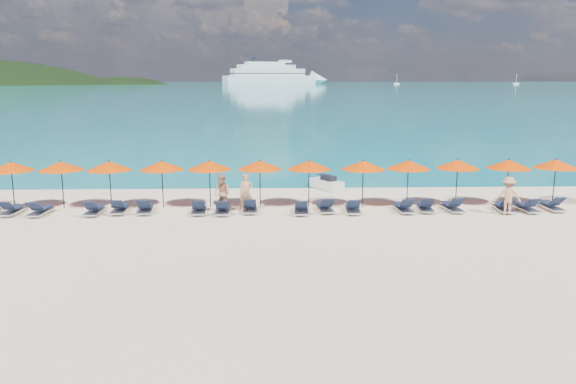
{
  "coord_description": "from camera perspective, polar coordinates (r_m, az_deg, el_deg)",
  "views": [
    {
      "loc": [
        -0.73,
        -20.75,
        6.02
      ],
      "look_at": [
        0.0,
        3.0,
        1.2
      ],
      "focal_mm": 35.0,
      "sensor_mm": 36.0,
      "label": 1
    }
  ],
  "objects": [
    {
      "name": "ground",
      "position": [
        21.62,
        0.24,
        -4.7
      ],
      "size": [
        1400.0,
        1400.0,
        0.0
      ],
      "primitive_type": "plane",
      "color": "beige"
    },
    {
      "name": "sea",
      "position": [
        680.78,
        -1.72,
        10.96
      ],
      "size": [
        1600.0,
        1300.0,
        0.01
      ],
      "primitive_type": "cube",
      "color": "#1FA9B2",
      "rests_on": "ground"
    },
    {
      "name": "headland_small",
      "position": [
        601.03,
        -16.26,
        7.11
      ],
      "size": [
        162.0,
        126.0,
        85.5
      ],
      "color": "black",
      "rests_on": "ground"
    },
    {
      "name": "cruise_ship",
      "position": [
        580.04,
        -0.93,
        11.69
      ],
      "size": [
        111.51,
        61.6,
        31.64
      ],
      "rotation": [
        0.0,
        0.0,
        0.41
      ],
      "color": "white",
      "rests_on": "ground"
    },
    {
      "name": "sailboat_near",
      "position": [
        583.0,
        10.97,
        10.78
      ],
      "size": [
        5.6,
        1.87,
        10.27
      ],
      "color": "white",
      "rests_on": "ground"
    },
    {
      "name": "sailboat_far",
      "position": [
        622.03,
        22.16,
        10.19
      ],
      "size": [
        5.8,
        1.93,
        10.64
      ],
      "color": "white",
      "rests_on": "ground"
    },
    {
      "name": "jetski",
      "position": [
        31.08,
        3.94,
        0.87
      ],
      "size": [
        1.86,
        2.28,
        0.78
      ],
      "rotation": [
        0.0,
        0.0,
        0.56
      ],
      "color": "silver",
      "rests_on": "ground"
    },
    {
      "name": "beachgoer_a",
      "position": [
        25.82,
        -4.29,
        -0.05
      ],
      "size": [
        0.66,
        0.46,
        1.76
      ],
      "primitive_type": "imported",
      "rotation": [
        0.0,
        0.0,
        0.06
      ],
      "color": "tan",
      "rests_on": "ground"
    },
    {
      "name": "beachgoer_b",
      "position": [
        25.82,
        -6.72,
        -0.13
      ],
      "size": [
        0.96,
        0.9,
        1.73
      ],
      "primitive_type": "imported",
      "rotation": [
        0.0,
        0.0,
        -0.68
      ],
      "color": "tan",
      "rests_on": "ground"
    },
    {
      "name": "beachgoer_c",
      "position": [
        26.92,
        21.46,
        -0.37
      ],
      "size": [
        1.22,
        0.79,
        1.74
      ],
      "primitive_type": "imported",
      "rotation": [
        0.0,
        0.0,
        2.88
      ],
      "color": "tan",
      "rests_on": "ground"
    },
    {
      "name": "umbrella_0",
      "position": [
        28.99,
        -26.33,
        2.33
      ],
      "size": [
        2.1,
        2.1,
        2.28
      ],
      "color": "black",
      "rests_on": "ground"
    },
    {
      "name": "umbrella_1",
      "position": [
        28.23,
        -22.08,
        2.47
      ],
      "size": [
        2.1,
        2.1,
        2.28
      ],
      "color": "black",
      "rests_on": "ground"
    },
    {
      "name": "umbrella_2",
      "position": [
        27.49,
        -17.72,
        2.55
      ],
      "size": [
        2.1,
        2.1,
        2.28
      ],
      "color": "black",
      "rests_on": "ground"
    },
    {
      "name": "umbrella_3",
      "position": [
        26.99,
        -12.72,
        2.65
      ],
      "size": [
        2.1,
        2.1,
        2.28
      ],
      "color": "black",
      "rests_on": "ground"
    },
    {
      "name": "umbrella_4",
      "position": [
        26.64,
        -7.99,
        2.71
      ],
      "size": [
        2.1,
        2.1,
        2.28
      ],
      "color": "black",
      "rests_on": "ground"
    },
    {
      "name": "umbrella_5",
      "position": [
        26.5,
        -2.88,
        2.76
      ],
      "size": [
        2.1,
        2.1,
        2.28
      ],
      "color": "black",
      "rests_on": "ground"
    },
    {
      "name": "umbrella_6",
      "position": [
        26.49,
        2.15,
        2.77
      ],
      "size": [
        2.1,
        2.1,
        2.28
      ],
      "color": "black",
      "rests_on": "ground"
    },
    {
      "name": "umbrella_7",
      "position": [
        26.67,
        7.66,
        2.73
      ],
      "size": [
        2.1,
        2.1,
        2.28
      ],
      "color": "black",
      "rests_on": "ground"
    },
    {
      "name": "umbrella_8",
      "position": [
        27.16,
        12.14,
        2.73
      ],
      "size": [
        2.1,
        2.1,
        2.28
      ],
      "color": "black",
      "rests_on": "ground"
    },
    {
      "name": "umbrella_9",
      "position": [
        27.91,
        16.87,
        2.73
      ],
      "size": [
        2.1,
        2.1,
        2.28
      ],
      "color": "black",
      "rests_on": "ground"
    },
    {
      "name": "umbrella_10",
      "position": [
        28.74,
        21.52,
        2.66
      ],
      "size": [
        2.1,
        2.1,
        2.28
      ],
      "color": "black",
      "rests_on": "ground"
    },
    {
      "name": "umbrella_11",
      "position": [
        29.75,
        25.58,
        2.61
      ],
      "size": [
        2.1,
        2.1,
        2.28
      ],
      "color": "black",
      "rests_on": "ground"
    },
    {
      "name": "lounger_1",
      "position": [
        28.13,
        -26.21,
        -1.6
      ],
      "size": [
        0.65,
        1.71,
        0.66
      ],
      "rotation": [
        0.0,
        0.0,
        -0.02
      ],
      "color": "silver",
      "rests_on": "ground"
    },
    {
      "name": "lounger_2",
      "position": [
        27.48,
        -23.86,
        -1.68
      ],
      "size": [
        0.72,
        1.73,
        0.66
      ],
      "rotation": [
        0.0,
        0.0,
        -0.06
      ],
      "color": "silver",
      "rests_on": "ground"
    },
    {
      "name": "lounger_3",
      "position": [
        26.74,
        -19.06,
        -1.67
      ],
      "size": [
        0.63,
        1.7,
        0.66
      ],
      "rotation": [
        0.0,
        0.0,
        -0.01
      ],
      "color": "silver",
      "rests_on": "ground"
    },
    {
      "name": "lounger_4",
      "position": [
        26.68,
        -16.68,
        -1.55
      ],
      "size": [
        0.66,
        1.71,
        0.66
      ],
      "rotation": [
        0.0,
        0.0,
        0.02
      ],
      "color": "silver",
      "rests_on": "ground"
    },
    {
      "name": "lounger_5",
      "position": [
        26.38,
        -14.31,
        -1.57
      ],
      "size": [
        0.79,
        1.76,
        0.66
      ],
      "rotation": [
        0.0,
        0.0,
        0.1
      ],
      "color": "silver",
      "rests_on": "ground"
    },
    {
      "name": "lounger_6",
      "position": [
        25.76,
        -9.04,
        -1.66
      ],
      "size": [
        0.72,
        1.73,
        0.66
      ],
      "rotation": [
        0.0,
        0.0,
        0.06
      ],
      "color": "silver",
      "rests_on": "ground"
    },
    {
      "name": "lounger_7",
      "position": [
        25.56,
        -6.64,
        -1.69
      ],
      "size": [
        0.65,
        1.71,
        0.66
      ],
      "rotation": [
        0.0,
        0.0,
        -0.01
      ],
      "color": "silver",
      "rests_on": "ground"
    },
    {
      "name": "lounger_8",
      "position": [
        25.76,
        -3.89,
        -1.54
      ],
      "size": [
        0.68,
        1.72,
        0.66
      ],
      "rotation": [
        0.0,
        0.0,
        0.03
      ],
      "color": "silver",
      "rests_on": "ground"
    },
    {
      "name": "lounger_9",
      "position": [
        25.42,
        1.36,
        -1.69
      ],
      "size": [
        0.7,
        1.73,
        0.66
      ],
      "rotation": [
        0.0,
        0.0,
        -0.05
      ],
      "color": "silver",
      "rests_on": "ground"
    },
    {
      "name": "lounger_10",
      "position": [
        25.84,
        3.79,
        -1.49
      ],
      "size": [
        0.77,
        1.75,
        0.66
      ],
      "rotation": [
        0.0,
        0.0,
        0.09
      ],
      "color": "silver",
      "rests_on": "ground"
    },
    {
      "name": "lounger_11",
      "position": [
        25.77,
        6.6,
        -1.58
      ],
      "size": [
        0.74,
        1.74,
        0.66
      ],
      "rotation": [
        0.0,
        0.0,
        -0.07
      ],
      "color": "silver",
      "rests_on": "ground"
    },
    {
      "name": "lounger_12",
      "position": [
        26.27,
        11.65,
        -1.49
      ],
      "size": [
        0.73,
        1.74,
        0.66
      ],
      "rotation": [
        0.0,
        0.0,
        0.07
      ],
      "color": "silver",
      "rests_on": "ground"
    },
    {
      "name": "lounger_13",
      "position": [
        26.64,
        13.75,
        -1.41
      ],
      "size": [
        0.75,
        1.74,
        0.66
      ],
      "rotation": [
        0.0,
        0.0,
        -0.08
      ],
      "color": "silver",
      "rests_on": "ground"
    },
    {
      "name": "lounger_14",
      "position": [
        26.97,
        16.3,
        -1.39
      ],
      "size": [
        0.77,
        1.75,
        0.66
      ],
      "rotation": [
        0.0,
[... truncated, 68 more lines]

